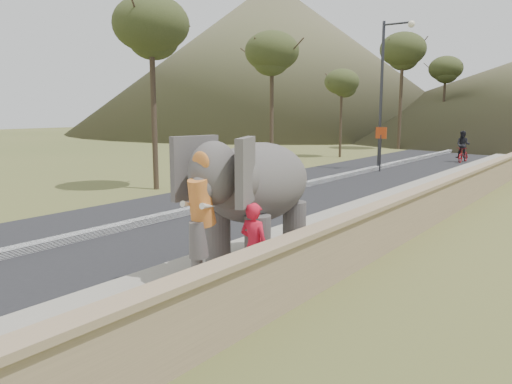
% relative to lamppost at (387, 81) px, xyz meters
% --- Properties ---
extents(ground, '(160.00, 160.00, 0.00)m').
position_rel_lamppost_xyz_m(ground, '(4.69, -17.94, -4.87)').
color(ground, olive).
rests_on(ground, ground).
extents(road, '(7.00, 120.00, 0.03)m').
position_rel_lamppost_xyz_m(road, '(-0.31, -7.94, -4.86)').
color(road, black).
rests_on(road, ground).
extents(median, '(0.35, 120.00, 0.22)m').
position_rel_lamppost_xyz_m(median, '(-0.31, -7.94, -4.76)').
color(median, black).
rests_on(median, ground).
extents(walkway, '(3.00, 120.00, 0.15)m').
position_rel_lamppost_xyz_m(walkway, '(4.69, -7.94, -4.80)').
color(walkway, '#9E9687').
rests_on(walkway, ground).
extents(parapet, '(0.30, 120.00, 1.10)m').
position_rel_lamppost_xyz_m(parapet, '(6.34, -7.94, -4.32)').
color(parapet, tan).
rests_on(parapet, ground).
extents(lamppost, '(1.76, 0.36, 8.00)m').
position_rel_lamppost_xyz_m(lamppost, '(0.00, 0.00, 0.00)').
color(lamppost, '#323237').
rests_on(lamppost, ground).
extents(signboard, '(0.60, 0.08, 2.40)m').
position_rel_lamppost_xyz_m(signboard, '(0.19, -0.98, -3.23)').
color(signboard, '#2D2D33').
rests_on(signboard, ground).
extents(hill_left, '(60.00, 60.00, 22.00)m').
position_rel_lamppost_xyz_m(hill_left, '(-33.31, 37.06, 6.13)').
color(hill_left, brown).
rests_on(hill_left, ground).
extents(elephant_and_man, '(2.37, 3.86, 2.65)m').
position_rel_lamppost_xyz_m(elephant_and_man, '(4.71, -18.20, -3.41)').
color(elephant_and_man, '#605B57').
rests_on(elephant_and_man, ground).
extents(motorcyclist, '(0.86, 1.85, 2.00)m').
position_rel_lamppost_xyz_m(motorcyclist, '(2.45, 6.87, -4.09)').
color(motorcyclist, maroon).
rests_on(motorcyclist, ground).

